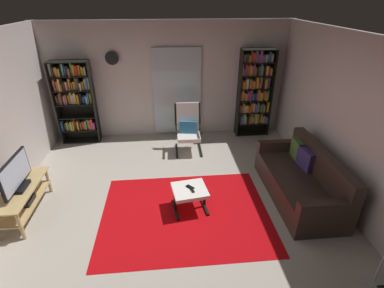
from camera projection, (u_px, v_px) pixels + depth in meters
The scene contains 15 objects.
ground_plane at pixel (175, 211), 4.49m from camera, with size 7.02×7.02×0.00m, color #AFA698.
wall_back at pixel (169, 81), 6.43m from camera, with size 5.60×0.06×2.60m, color beige.
wall_right at pixel (358, 130), 4.11m from camera, with size 0.06×6.00×2.60m, color beige.
glass_door_panel at pixel (177, 92), 6.51m from camera, with size 1.10×0.01×2.00m, color silver.
area_rug at pixel (185, 213), 4.44m from camera, with size 2.60×2.00×0.01m, color #BC090D.
tv_stand at pixel (23, 197), 4.29m from camera, with size 0.43×1.18×0.48m.
television at pixel (16, 175), 4.11m from camera, with size 0.20×0.81×0.51m.
bookshelf_near_tv at pixel (75, 99), 6.18m from camera, with size 0.83×0.30×1.85m.
bookshelf_near_sofa at pixel (254, 92), 6.51m from camera, with size 0.77×0.30×2.03m.
leather_sofa at pixel (301, 181), 4.70m from camera, with size 0.86×1.92×0.84m.
lounge_armchair at pixel (188, 127), 6.06m from camera, with size 0.57×0.66×1.02m.
ottoman at pixel (190, 192), 4.39m from camera, with size 0.58×0.55×0.40m.
tv_remote at pixel (192, 190), 4.32m from camera, with size 0.04×0.14×0.02m, color black.
cell_phone at pixel (190, 187), 4.38m from camera, with size 0.07×0.14×0.01m, color black.
wall_clock at pixel (112, 58), 6.01m from camera, with size 0.29×0.03×0.29m.
Camera 1 is at (-0.06, -3.48, 3.05)m, focal length 26.38 mm.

